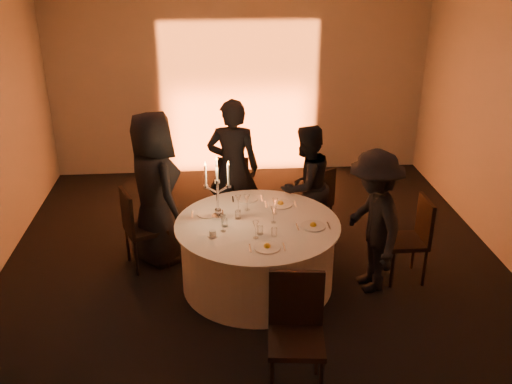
{
  "coord_description": "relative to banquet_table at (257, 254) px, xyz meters",
  "views": [
    {
      "loc": [
        -0.46,
        -5.48,
        3.59
      ],
      "look_at": [
        0.0,
        0.2,
        1.05
      ],
      "focal_mm": 40.0,
      "sensor_mm": 36.0,
      "label": 1
    }
  ],
  "objects": [
    {
      "name": "plate_right",
      "position": [
        0.59,
        -0.13,
        0.4
      ],
      "size": [
        0.36,
        0.27,
        0.08
      ],
      "color": "white",
      "rests_on": "banquet_table"
    },
    {
      "name": "guest_left",
      "position": [
        -1.15,
        0.65,
        0.54
      ],
      "size": [
        0.96,
        1.08,
        1.86
      ],
      "primitive_type": "imported",
      "rotation": [
        0.0,
        0.0,
        2.08
      ],
      "color": "black",
      "rests_on": "floor"
    },
    {
      "name": "wine_glass_e",
      "position": [
        -0.05,
        -0.33,
        0.52
      ],
      "size": [
        0.07,
        0.07,
        0.19
      ],
      "color": "silver",
      "rests_on": "banquet_table"
    },
    {
      "name": "coffee_cup",
      "position": [
        -0.49,
        -0.26,
        0.42
      ],
      "size": [
        0.11,
        0.11,
        0.07
      ],
      "color": "white",
      "rests_on": "banquet_table"
    },
    {
      "name": "wall_back",
      "position": [
        0.0,
        3.5,
        1.12
      ],
      "size": [
        7.0,
        0.0,
        7.0
      ],
      "primitive_type": "plane",
      "rotation": [
        1.57,
        0.0,
        0.0
      ],
      "color": "beige",
      "rests_on": "floor"
    },
    {
      "name": "wine_glass_c",
      "position": [
        0.17,
        -0.01,
        0.52
      ],
      "size": [
        0.07,
        0.07,
        0.19
      ],
      "color": "silver",
      "rests_on": "banquet_table"
    },
    {
      "name": "plate_back_right",
      "position": [
        0.3,
        0.44,
        0.4
      ],
      "size": [
        0.36,
        0.28,
        0.08
      ],
      "color": "white",
      "rests_on": "banquet_table"
    },
    {
      "name": "wine_glass_f",
      "position": [
        -0.19,
        0.32,
        0.52
      ],
      "size": [
        0.07,
        0.07,
        0.19
      ],
      "color": "silver",
      "rests_on": "banquet_table"
    },
    {
      "name": "tumbler_a",
      "position": [
        -0.21,
        0.13,
        0.43
      ],
      "size": [
        0.07,
        0.07,
        0.09
      ],
      "primitive_type": "cylinder",
      "color": "silver",
      "rests_on": "banquet_table"
    },
    {
      "name": "guest_back_left",
      "position": [
        -0.21,
        1.29,
        0.52
      ],
      "size": [
        0.72,
        0.53,
        1.82
      ],
      "primitive_type": "imported",
      "rotation": [
        0.0,
        0.0,
        2.98
      ],
      "color": "black",
      "rests_on": "floor"
    },
    {
      "name": "chair_back_left",
      "position": [
        -0.19,
        1.62,
        0.16
      ],
      "size": [
        0.47,
        0.47,
        0.97
      ],
      "rotation": [
        0.0,
        0.0,
        3.03
      ],
      "color": "black",
      "rests_on": "floor"
    },
    {
      "name": "chair_front",
      "position": [
        0.19,
        -1.6,
        0.22
      ],
      "size": [
        0.52,
        0.52,
        1.07
      ],
      "rotation": [
        0.0,
        0.0,
        -0.11
      ],
      "color": "black",
      "rests_on": "floor"
    },
    {
      "name": "guest_back_right",
      "position": [
        0.68,
        0.94,
        0.39
      ],
      "size": [
        0.96,
        0.92,
        1.56
      ],
      "primitive_type": "imported",
      "rotation": [
        0.0,
        0.0,
        -2.52
      ],
      "color": "black",
      "rests_on": "floor"
    },
    {
      "name": "tumbler_d",
      "position": [
        0.15,
        -0.31,
        0.43
      ],
      "size": [
        0.07,
        0.07,
        0.09
      ],
      "primitive_type": "cylinder",
      "color": "silver",
      "rests_on": "banquet_table"
    },
    {
      "name": "wine_glass_d",
      "position": [
        0.21,
        0.21,
        0.52
      ],
      "size": [
        0.07,
        0.07,
        0.19
      ],
      "color": "silver",
      "rests_on": "banquet_table"
    },
    {
      "name": "chair_back_right",
      "position": [
        0.85,
        1.1,
        0.14
      ],
      "size": [
        0.57,
        0.57,
        0.94
      ],
      "rotation": [
        0.0,
        0.0,
        -2.53
      ],
      "color": "black",
      "rests_on": "floor"
    },
    {
      "name": "guest_right",
      "position": [
        1.23,
        -0.15,
        0.42
      ],
      "size": [
        0.72,
        1.11,
        1.62
      ],
      "primitive_type": "imported",
      "rotation": [
        0.0,
        0.0,
        -1.45
      ],
      "color": "black",
      "rests_on": "floor"
    },
    {
      "name": "banquet_table",
      "position": [
        0.0,
        0.0,
        0.0
      ],
      "size": [
        1.8,
        1.8,
        0.77
      ],
      "color": "black",
      "rests_on": "floor"
    },
    {
      "name": "plate_front",
      "position": [
        0.05,
        -0.55,
        0.4
      ],
      "size": [
        0.36,
        0.27,
        0.08
      ],
      "color": "white",
      "rests_on": "banquet_table"
    },
    {
      "name": "tumbler_c",
      "position": [
        0.01,
        -0.25,
        0.43
      ],
      "size": [
        0.07,
        0.07,
        0.09
      ],
      "primitive_type": "cylinder",
      "color": "silver",
      "rests_on": "banquet_table"
    },
    {
      "name": "ceiling",
      "position": [
        0.0,
        0.0,
        2.62
      ],
      "size": [
        7.0,
        7.0,
        0.0
      ],
      "primitive_type": "plane",
      "rotation": [
        3.14,
        0.0,
        0.0
      ],
      "color": "white",
      "rests_on": "wall_back"
    },
    {
      "name": "plate_back_left",
      "position": [
        -0.07,
        0.62,
        0.39
      ],
      "size": [
        0.36,
        0.25,
        0.01
      ],
      "color": "white",
      "rests_on": "banquet_table"
    },
    {
      "name": "chair_right",
      "position": [
        1.75,
        -0.0,
        0.17
      ],
      "size": [
        0.43,
        0.43,
        0.99
      ],
      "rotation": [
        0.0,
        0.0,
        -1.57
      ],
      "color": "black",
      "rests_on": "floor"
    },
    {
      "name": "floor",
      "position": [
        0.0,
        0.0,
        -0.38
      ],
      "size": [
        7.0,
        7.0,
        0.0
      ],
      "primitive_type": "plane",
      "color": "black",
      "rests_on": "ground"
    },
    {
      "name": "chair_left",
      "position": [
        -1.35,
        0.5,
        0.17
      ],
      "size": [
        0.56,
        0.56,
        0.98
      ],
      "rotation": [
        0.0,
        0.0,
        1.97
      ],
      "color": "black",
      "rests_on": "floor"
    },
    {
      "name": "wine_glass_b",
      "position": [
        -0.38,
        -0.16,
        0.52
      ],
      "size": [
        0.07,
        0.07,
        0.19
      ],
      "color": "silver",
      "rests_on": "banquet_table"
    },
    {
      "name": "uplighter_fixture",
      "position": [
        0.0,
        3.2,
        -0.33
      ],
      "size": [
        0.25,
        0.12,
        0.1
      ],
      "primitive_type": "cube",
      "color": "black",
      "rests_on": "floor"
    },
    {
      "name": "tumbler_b",
      "position": [
        -0.36,
        -0.04,
        0.43
      ],
      "size": [
        0.07,
        0.07,
        0.09
      ],
      "primitive_type": "cylinder",
      "color": "silver",
      "rests_on": "banquet_table"
    },
    {
      "name": "wine_glass_a",
      "position": [
        -0.09,
        0.33,
        0.52
      ],
      "size": [
        0.07,
        0.07,
        0.19
      ],
      "color": "silver",
      "rests_on": "banquet_table"
    },
    {
      "name": "candelabra",
      "position": [
        -0.42,
        0.18,
        0.64
      ],
      "size": [
        0.3,
        0.14,
        0.72
      ],
      "color": "white",
      "rests_on": "banquet_table"
    },
    {
      "name": "plate_left",
      "position": [
        -0.54,
        0.26,
        0.39
      ],
      "size": [
        0.36,
        0.24,
        0.01
      ],
      "color": "white",
      "rests_on": "banquet_table"
    }
  ]
}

